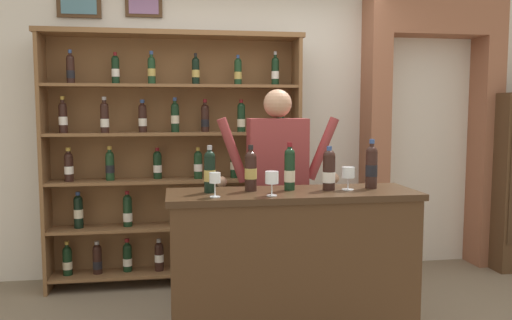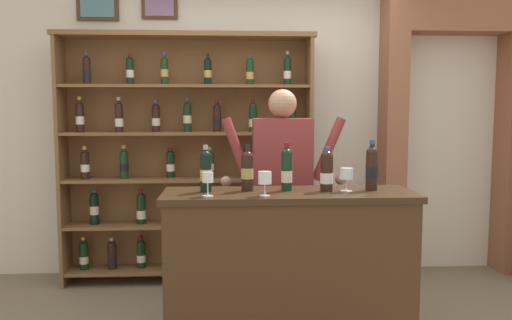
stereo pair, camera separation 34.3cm
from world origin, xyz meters
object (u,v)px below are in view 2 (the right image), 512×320
wine_shelf (187,156)px  wine_glass_spare (208,179)px  tasting_counter (288,270)px  wine_glass_right (265,179)px  tasting_bottle_rosso (247,170)px  tasting_bottle_super_tuscan (327,171)px  tasting_bottle_grappa (372,167)px  wine_glass_left (346,175)px  tasting_bottle_prosecco (206,170)px  tasting_bottle_chianti (287,169)px  shopkeeper (282,175)px

wine_shelf → wine_glass_spare: bearing=-81.2°
tasting_counter → wine_glass_right: (-0.16, -0.15, 0.60)m
wine_shelf → tasting_bottle_rosso: bearing=-69.7°
wine_shelf → tasting_bottle_super_tuscan: (0.96, -1.31, 0.02)m
tasting_bottle_rosso → tasting_bottle_grappa: bearing=-1.2°
wine_shelf → tasting_counter: size_ratio=1.39×
tasting_bottle_grappa → wine_glass_spare: 1.05m
tasting_bottle_rosso → wine_glass_left: bearing=-5.8°
tasting_bottle_grappa → tasting_bottle_prosecco: bearing=-179.5°
wine_glass_left → tasting_bottle_prosecco: bearing=177.5°
tasting_bottle_prosecco → tasting_bottle_super_tuscan: size_ratio=1.05×
tasting_bottle_chianti → tasting_bottle_super_tuscan: size_ratio=1.09×
wine_shelf → wine_glass_spare: wine_shelf is taller
tasting_bottle_prosecco → wine_glass_right: 0.40m
wine_glass_right → wine_glass_left: same height
tasting_bottle_super_tuscan → wine_glass_right: 0.43m
shopkeeper → tasting_bottle_prosecco: (-0.54, -0.57, 0.11)m
tasting_bottle_super_tuscan → tasting_bottle_prosecco: bearing=178.6°
wine_glass_right → shopkeeper: bearing=76.1°
shopkeeper → tasting_bottle_grappa: (0.51, -0.56, 0.12)m
shopkeeper → wine_glass_left: bearing=-61.0°
wine_glass_right → wine_glass_spare: bearing=178.6°
shopkeeper → wine_glass_right: 0.77m
wine_shelf → shopkeeper: size_ratio=1.32×
wine_shelf → wine_glass_right: size_ratio=14.77×
tasting_bottle_chianti → tasting_bottle_grappa: (0.54, -0.01, 0.01)m
shopkeeper → tasting_bottle_prosecco: bearing=-133.5°
shopkeeper → tasting_bottle_rosso: size_ratio=5.71×
tasting_bottle_super_tuscan → wine_glass_right: tasting_bottle_super_tuscan is taller
tasting_bottle_rosso → tasting_bottle_super_tuscan: tasting_bottle_rosso is taller
tasting_bottle_chianti → wine_glass_right: bearing=-127.3°
tasting_bottle_grappa → wine_glass_left: bearing=-164.9°
tasting_counter → shopkeeper: size_ratio=0.95×
shopkeeper → wine_glass_left: size_ratio=11.21×
tasting_bottle_prosecco → wine_glass_spare: size_ratio=2.01×
tasting_counter → shopkeeper: 0.80m
tasting_bottle_super_tuscan → wine_glass_spare: size_ratio=1.92×
wine_shelf → wine_glass_left: (1.08, -1.33, -0.00)m
tasting_bottle_prosecco → wine_glass_left: bearing=-2.5°
tasting_bottle_chianti → wine_glass_spare: size_ratio=2.09×
shopkeeper → tasting_bottle_chianti: 0.56m
tasting_bottle_grappa → tasting_counter: bearing=-175.6°
tasting_bottle_prosecco → wine_glass_spare: bearing=-84.2°
tasting_bottle_rosso → tasting_bottle_chianti: size_ratio=0.95×
tasting_bottle_chianti → wine_shelf: bearing=119.4°
tasting_bottle_chianti → wine_glass_spare: tasting_bottle_chianti is taller
tasting_counter → wine_glass_spare: size_ratio=10.79×
wine_shelf → tasting_counter: bearing=-61.2°
tasting_counter → tasting_bottle_prosecco: bearing=176.5°
tasting_bottle_grappa → wine_glass_right: bearing=-164.6°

